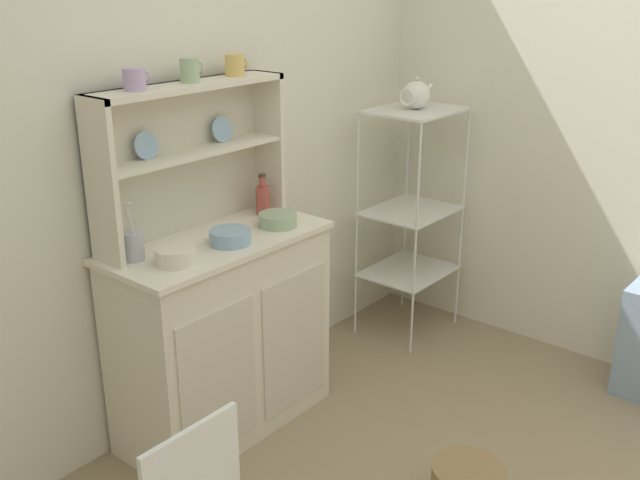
{
  "coord_description": "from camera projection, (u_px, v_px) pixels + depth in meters",
  "views": [
    {
      "loc": [
        -1.9,
        -0.73,
        1.9
      ],
      "look_at": [
        0.33,
        1.12,
        0.83
      ],
      "focal_mm": 41.1,
      "sensor_mm": 36.0,
      "label": 1
    }
  ],
  "objects": [
    {
      "name": "wall_back",
      "position": [
        175.0,
        139.0,
        3.01
      ],
      "size": [
        3.84,
        0.05,
        2.5
      ],
      "primitive_type": "cube",
      "color": "silver",
      "rests_on": "ground"
    },
    {
      "name": "hutch_cabinet",
      "position": [
        223.0,
        333.0,
        3.11
      ],
      "size": [
        0.96,
        0.45,
        0.87
      ],
      "color": "silver",
      "rests_on": "ground"
    },
    {
      "name": "hutch_shelf_unit",
      "position": [
        186.0,
        146.0,
        2.94
      ],
      "size": [
        0.89,
        0.18,
        0.62
      ],
      "color": "beige",
      "rests_on": "hutch_cabinet"
    },
    {
      "name": "bakers_rack",
      "position": [
        412.0,
        197.0,
        3.88
      ],
      "size": [
        0.49,
        0.39,
        1.24
      ],
      "color": "silver",
      "rests_on": "ground"
    },
    {
      "name": "cup_lilac_0",
      "position": [
        135.0,
        79.0,
        2.63
      ],
      "size": [
        0.1,
        0.08,
        0.08
      ],
      "color": "#B79ECC",
      "rests_on": "hutch_shelf_unit"
    },
    {
      "name": "cup_sage_1",
      "position": [
        190.0,
        70.0,
        2.82
      ],
      "size": [
        0.09,
        0.08,
        0.09
      ],
      "color": "#9EB78E",
      "rests_on": "hutch_shelf_unit"
    },
    {
      "name": "cup_gold_2",
      "position": [
        235.0,
        65.0,
        2.99
      ],
      "size": [
        0.09,
        0.08,
        0.09
      ],
      "color": "#DBB760",
      "rests_on": "hutch_shelf_unit"
    },
    {
      "name": "bowl_mixing_large",
      "position": [
        176.0,
        256.0,
        2.71
      ],
      "size": [
        0.15,
        0.15,
        0.06
      ],
      "primitive_type": "cylinder",
      "color": "silver",
      "rests_on": "hutch_cabinet"
    },
    {
      "name": "bowl_floral_medium",
      "position": [
        230.0,
        237.0,
        2.91
      ],
      "size": [
        0.17,
        0.17,
        0.06
      ],
      "primitive_type": "cylinder",
      "color": "#8EB2D1",
      "rests_on": "hutch_cabinet"
    },
    {
      "name": "bowl_cream_small",
      "position": [
        278.0,
        220.0,
        3.11
      ],
      "size": [
        0.16,
        0.16,
        0.05
      ],
      "primitive_type": "cylinder",
      "color": "#9EB78E",
      "rests_on": "hutch_cabinet"
    },
    {
      "name": "jam_bottle",
      "position": [
        263.0,
        199.0,
        3.25
      ],
      "size": [
        0.06,
        0.06,
        0.18
      ],
      "color": "#B74C47",
      "rests_on": "hutch_cabinet"
    },
    {
      "name": "utensil_jar",
      "position": [
        133.0,
        245.0,
        2.74
      ],
      "size": [
        0.08,
        0.08,
        0.24
      ],
      "color": "#B2B7C6",
      "rests_on": "hutch_cabinet"
    },
    {
      "name": "porcelain_teapot",
      "position": [
        416.0,
        95.0,
        3.69
      ],
      "size": [
        0.23,
        0.14,
        0.16
      ],
      "color": "white",
      "rests_on": "bakers_rack"
    }
  ]
}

